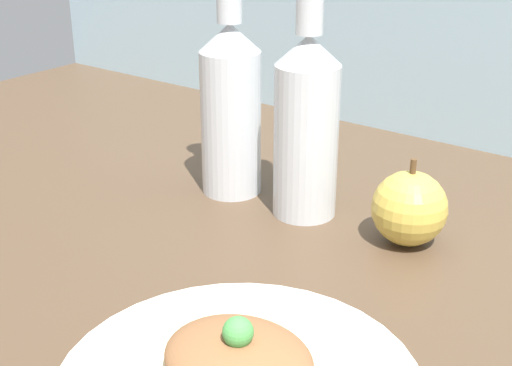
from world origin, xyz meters
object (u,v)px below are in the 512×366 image
object	(u,v)px
cider_bottle_left	(231,103)
cider_bottle_right	(307,120)
apple	(409,208)
plated_food	(238,363)

from	to	relation	value
cider_bottle_left	cider_bottle_right	world-z (taller)	same
cider_bottle_right	apple	distance (cm)	15.74
cider_bottle_left	apple	bearing A→B (deg)	0.95
plated_food	cider_bottle_left	world-z (taller)	cider_bottle_left
plated_food	cider_bottle_right	size ratio (longest dim) A/B	0.69
plated_food	cider_bottle_right	bearing A→B (deg)	114.89
plated_food	apple	xyz separation A→B (cm)	(-1.23, 32.59, 0.66)
cider_bottle_left	apple	world-z (taller)	cider_bottle_left
plated_food	cider_bottle_right	distance (cm)	36.45
cider_bottle_left	cider_bottle_right	xyz separation A→B (cm)	(11.45, 0.00, 0.00)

